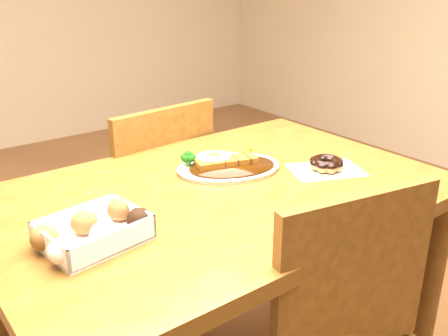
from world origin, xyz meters
TOP-DOWN VIEW (x-y plane):
  - table at (0.00, 0.00)m, footprint 1.20×0.80m
  - chair_far at (0.07, 0.54)m, footprint 0.45×0.45m
  - katsu_curry_plate at (0.10, 0.10)m, footprint 0.35×0.30m
  - donut_box at (-0.38, -0.06)m, footprint 0.25×0.19m
  - pon_de_ring at (0.32, -0.08)m, footprint 0.24×0.21m

SIDE VIEW (x-z plane):
  - chair_far at x=0.07m, z-range 0.04..0.91m
  - table at x=0.00m, z-range 0.28..1.03m
  - katsu_curry_plate at x=0.10m, z-range 0.74..0.79m
  - pon_de_ring at x=0.32m, z-range 0.75..0.79m
  - donut_box at x=-0.38m, z-range 0.75..0.81m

